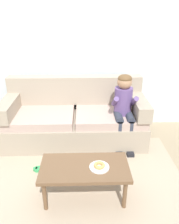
# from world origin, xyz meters

# --- Properties ---
(ground) EXTENTS (10.00, 10.00, 0.00)m
(ground) POSITION_xyz_m (0.00, 0.00, 0.00)
(ground) COLOR #9E896B
(wall_back) EXTENTS (8.00, 0.10, 2.80)m
(wall_back) POSITION_xyz_m (0.00, 1.40, 1.40)
(wall_back) COLOR silver
(wall_back) RESTS_ON ground
(area_rug) EXTENTS (2.73, 2.07, 0.01)m
(area_rug) POSITION_xyz_m (0.00, -0.25, 0.01)
(area_rug) COLOR tan
(area_rug) RESTS_ON ground
(couch) EXTENTS (2.14, 0.90, 0.96)m
(couch) POSITION_xyz_m (-0.00, 0.85, 0.34)
(couch) COLOR tan
(couch) RESTS_ON ground
(coffee_table) EXTENTS (0.95, 0.49, 0.41)m
(coffee_table) POSITION_xyz_m (0.14, -0.40, 0.36)
(coffee_table) COLOR brown
(coffee_table) RESTS_ON ground
(person_child) EXTENTS (0.34, 0.58, 1.10)m
(person_child) POSITION_xyz_m (0.72, 0.64, 0.67)
(person_child) COLOR #664C84
(person_child) RESTS_ON ground
(plate) EXTENTS (0.21, 0.21, 0.01)m
(plate) POSITION_xyz_m (0.29, -0.43, 0.42)
(plate) COLOR white
(plate) RESTS_ON coffee_table
(donut) EXTENTS (0.16, 0.16, 0.04)m
(donut) POSITION_xyz_m (0.29, -0.43, 0.44)
(donut) COLOR tan
(donut) RESTS_ON plate
(toy_controller) EXTENTS (0.23, 0.09, 0.05)m
(toy_controller) POSITION_xyz_m (-0.42, 0.03, 0.03)
(toy_controller) COLOR #339E56
(toy_controller) RESTS_ON ground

